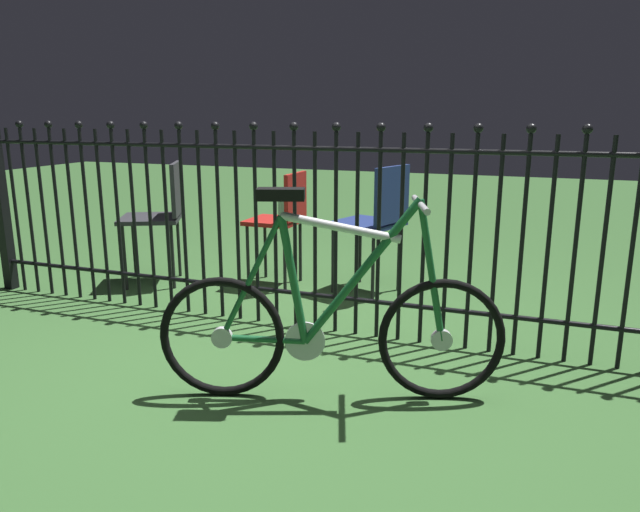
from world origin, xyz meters
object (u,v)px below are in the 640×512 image
chair_navy (377,216)px  chair_red (283,215)px  bicycle (331,325)px  chair_charcoal (161,210)px

chair_navy → chair_red: (-0.70, -0.03, -0.04)m
bicycle → chair_red: (-0.92, 1.57, 0.18)m
chair_charcoal → chair_navy: size_ratio=0.99×
chair_navy → bicycle: bearing=-81.9°
chair_charcoal → chair_red: chair_charcoal is taller
chair_charcoal → chair_red: 0.90m
bicycle → chair_navy: (-0.23, 1.60, 0.22)m
bicycle → chair_navy: 1.63m
chair_charcoal → bicycle: bearing=-36.4°
chair_red → chair_navy: bearing=2.7°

